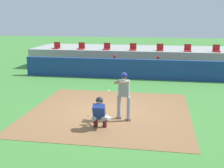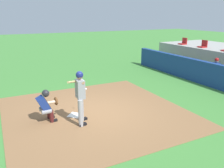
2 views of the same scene
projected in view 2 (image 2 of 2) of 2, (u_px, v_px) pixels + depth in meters
The scene contains 9 objects.
ground_plane at pixel (95, 112), 8.77m from camera, with size 80.00×80.00×0.00m, color #428438.
dirt_infield at pixel (95, 112), 8.77m from camera, with size 6.40×6.40×0.01m, color olive.
home_plate at pixel (75, 115), 8.42m from camera, with size 0.44×0.44×0.02m, color white.
batter_at_plate at pixel (80, 94), 7.54m from camera, with size 0.68×0.77×1.80m.
catcher_crouched at pixel (47, 104), 7.85m from camera, with size 0.50×1.76×1.13m.
dugout_wall at pixel (218, 77), 11.40m from camera, with size 13.00×0.30×1.20m, color navy.
dugout_player_0 at pixel (214, 69), 12.57m from camera, with size 0.49×0.70×1.30m.
stadium_seat_0 at pixel (183, 43), 17.14m from camera, with size 0.46×0.46×0.48m.
stadium_seat_1 at pixel (203, 45), 15.55m from camera, with size 0.46×0.46×0.48m.
Camera 2 is at (7.52, -3.09, 3.51)m, focal length 37.45 mm.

